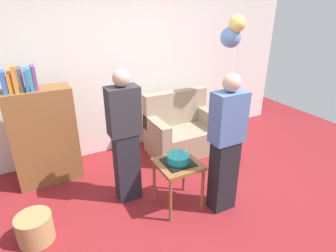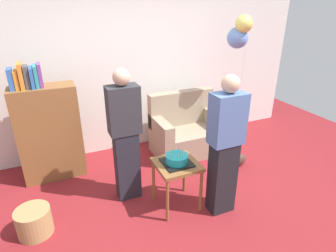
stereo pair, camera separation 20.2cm
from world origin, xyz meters
The scene contains 11 objects.
ground_plane centered at (0.00, 0.00, 0.00)m, with size 8.00×8.00×0.00m, color maroon.
wall_back centered at (0.00, 2.05, 1.35)m, with size 6.00×0.10×2.70m, color silver.
couch centered at (0.67, 1.44, 0.34)m, with size 1.10×0.70×0.96m.
bookshelf centered at (-1.36, 1.55, 0.69)m, with size 0.80×0.36×1.61m.
side_table centered at (-0.07, 0.26, 0.50)m, with size 0.48×0.48×0.59m.
birthday_cake centered at (-0.07, 0.26, 0.64)m, with size 0.32×0.32×0.17m.
person_blowing_candles centered at (-0.54, 0.68, 0.83)m, with size 0.36×0.22×1.63m.
person_holding_cake centered at (0.38, -0.01, 0.83)m, with size 0.36×0.22×1.63m.
wicker_basket centered at (-1.64, 0.45, 0.15)m, with size 0.36×0.36×0.30m, color #A88451.
handbag centered at (1.15, 0.69, 0.10)m, with size 0.28×0.14×0.20m, color #473328.
balloon_bunch centered at (1.36, 1.22, 1.86)m, with size 0.31×0.37×2.11m.
Camera 1 is at (-1.46, -2.14, 2.28)m, focal length 30.19 mm.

